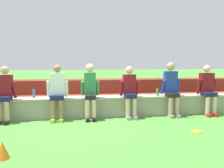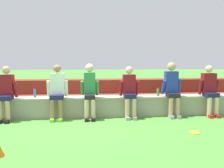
% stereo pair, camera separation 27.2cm
% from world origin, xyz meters
% --- Properties ---
extents(ground_plane, '(80.00, 80.00, 0.00)m').
position_xyz_m(ground_plane, '(0.00, 0.00, 0.00)').
color(ground_plane, '#4C9338').
extents(stone_seating_wall, '(9.61, 0.50, 0.55)m').
position_xyz_m(stone_seating_wall, '(0.00, 0.23, 0.29)').
color(stone_seating_wall, gray).
rests_on(stone_seating_wall, ground).
extents(brick_bleachers, '(10.85, 1.39, 0.90)m').
position_xyz_m(brick_bleachers, '(0.00, 1.60, 0.38)').
color(brick_bleachers, maroon).
rests_on(brick_bleachers, ground).
extents(person_far_left, '(0.51, 0.52, 1.40)m').
position_xyz_m(person_far_left, '(-1.88, -0.04, 0.75)').
color(person_far_left, tan).
rests_on(person_far_left, ground).
extents(person_left_of_center, '(0.54, 0.51, 1.43)m').
position_xyz_m(person_left_of_center, '(-0.60, -0.02, 0.77)').
color(person_left_of_center, '#996B4C').
rests_on(person_left_of_center, ground).
extents(person_center, '(0.48, 0.58, 1.45)m').
position_xyz_m(person_center, '(0.24, -0.02, 0.78)').
color(person_center, beige).
rests_on(person_center, ground).
extents(person_right_of_center, '(0.52, 0.52, 1.38)m').
position_xyz_m(person_right_of_center, '(1.30, -0.02, 0.74)').
color(person_right_of_center, '#DBAD89').
rests_on(person_right_of_center, ground).
extents(person_far_right, '(0.53, 0.54, 1.49)m').
position_xyz_m(person_far_right, '(2.49, 0.01, 0.81)').
color(person_far_right, tan).
rests_on(person_far_right, ground).
extents(person_rightmost_edge, '(0.55, 0.53, 1.41)m').
position_xyz_m(person_rightmost_edge, '(3.56, -0.01, 0.76)').
color(person_rightmost_edge, beige).
rests_on(person_rightmost_edge, ground).
extents(water_bottle_mid_right, '(0.07, 0.07, 0.22)m').
position_xyz_m(water_bottle_mid_right, '(2.15, 0.18, 0.65)').
color(water_bottle_mid_right, green).
rests_on(water_bottle_mid_right, stone_seating_wall).
extents(water_bottle_near_right, '(0.06, 0.06, 0.25)m').
position_xyz_m(water_bottle_near_right, '(-1.25, 0.26, 0.66)').
color(water_bottle_near_right, blue).
rests_on(water_bottle_near_right, stone_seating_wall).
extents(frisbee, '(0.23, 0.23, 0.02)m').
position_xyz_m(frisbee, '(2.44, -1.45, 0.01)').
color(frisbee, yellow).
rests_on(frisbee, ground).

